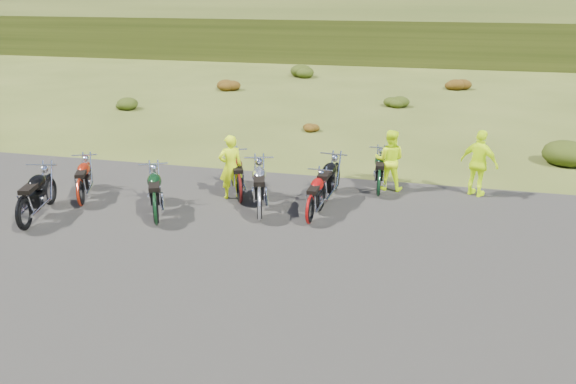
% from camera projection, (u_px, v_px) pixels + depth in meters
% --- Properties ---
extents(ground, '(300.00, 300.00, 0.00)m').
position_uv_depth(ground, '(246.00, 230.00, 12.62)').
color(ground, '#424C19').
rests_on(ground, ground).
extents(gravel_pad, '(20.00, 12.00, 0.04)m').
position_uv_depth(gravel_pad, '(215.00, 271.00, 10.79)').
color(gravel_pad, black).
rests_on(gravel_pad, ground).
extents(hill_slope, '(300.00, 45.97, 9.37)m').
position_uv_depth(hill_slope, '(390.00, 38.00, 58.24)').
color(hill_slope, '#2D3913').
rests_on(hill_slope, ground).
extents(hill_plateau, '(300.00, 90.00, 9.17)m').
position_uv_depth(hill_plateau, '(409.00, 12.00, 112.99)').
color(hill_plateau, '#2D3913').
rests_on(hill_plateau, ground).
extents(shrub_1, '(1.03, 1.03, 0.61)m').
position_uv_depth(shrub_1, '(126.00, 102.00, 24.79)').
color(shrub_1, '#20320C').
rests_on(shrub_1, ground).
extents(shrub_2, '(1.30, 1.30, 0.77)m').
position_uv_depth(shrub_2, '(227.00, 83.00, 28.97)').
color(shrub_2, '#5A260B').
rests_on(shrub_2, ground).
extents(shrub_3, '(1.56, 1.56, 0.92)m').
position_uv_depth(shrub_3, '(303.00, 69.00, 33.16)').
color(shrub_3, '#20320C').
rests_on(shrub_3, ground).
extents(shrub_4, '(0.77, 0.77, 0.45)m').
position_uv_depth(shrub_4, '(309.00, 125.00, 21.02)').
color(shrub_4, '#5A260B').
rests_on(shrub_4, ground).
extents(shrub_5, '(1.03, 1.03, 0.61)m').
position_uv_depth(shrub_5, '(395.00, 100.00, 25.20)').
color(shrub_5, '#20320C').
rests_on(shrub_5, ground).
extents(shrub_6, '(1.30, 1.30, 0.77)m').
position_uv_depth(shrub_6, '(457.00, 82.00, 29.39)').
color(shrub_6, '#5A260B').
rests_on(shrub_6, ground).
extents(shrub_7, '(1.56, 1.56, 0.92)m').
position_uv_depth(shrub_7, '(574.00, 149.00, 17.14)').
color(shrub_7, '#20320C').
rests_on(shrub_7, ground).
extents(motorcycle_0, '(1.28, 2.34, 1.17)m').
position_uv_depth(motorcycle_0, '(27.00, 231.00, 12.57)').
color(motorcycle_0, black).
rests_on(motorcycle_0, ground).
extents(motorcycle_1, '(1.38, 2.06, 1.03)m').
position_uv_depth(motorcycle_1, '(82.00, 207.00, 13.91)').
color(motorcycle_1, maroon).
rests_on(motorcycle_1, ground).
extents(motorcycle_2, '(1.57, 2.24, 1.12)m').
position_uv_depth(motorcycle_2, '(157.00, 226.00, 12.82)').
color(motorcycle_2, black).
rests_on(motorcycle_2, ground).
extents(motorcycle_3, '(1.34, 2.38, 1.18)m').
position_uv_depth(motorcycle_3, '(260.00, 221.00, 13.07)').
color(motorcycle_3, silver).
rests_on(motorcycle_3, ground).
extents(motorcycle_4, '(1.48, 2.19, 1.10)m').
position_uv_depth(motorcycle_4, '(240.00, 204.00, 14.10)').
color(motorcycle_4, '#4A0E0C').
rests_on(motorcycle_4, ground).
extents(motorcycle_5, '(0.93, 2.24, 1.14)m').
position_uv_depth(motorcycle_5, '(320.00, 212.00, 13.58)').
color(motorcycle_5, black).
rests_on(motorcycle_5, ground).
extents(motorcycle_6, '(0.70, 1.92, 1.00)m').
position_uv_depth(motorcycle_6, '(310.00, 224.00, 12.89)').
color(motorcycle_6, '#970C0B').
rests_on(motorcycle_6, ground).
extents(motorcycle_7, '(0.77, 2.01, 1.03)m').
position_uv_depth(motorcycle_7, '(378.00, 197.00, 14.56)').
color(motorcycle_7, black).
rests_on(motorcycle_7, ground).
extents(person_middle, '(0.72, 0.65, 1.66)m').
position_uv_depth(person_middle, '(231.00, 168.00, 14.16)').
color(person_middle, '#DBFF0D').
rests_on(person_middle, ground).
extents(person_right_a, '(0.82, 0.65, 1.62)m').
position_uv_depth(person_right_a, '(389.00, 161.00, 14.78)').
color(person_right_a, '#DBFF0D').
rests_on(person_right_a, ground).
extents(person_right_b, '(1.08, 0.90, 1.73)m').
position_uv_depth(person_right_b, '(479.00, 164.00, 14.31)').
color(person_right_b, '#DBFF0D').
rests_on(person_right_b, ground).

